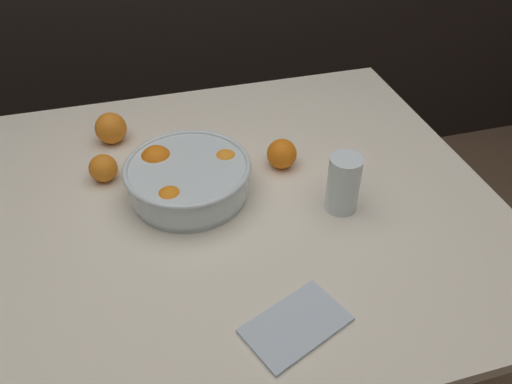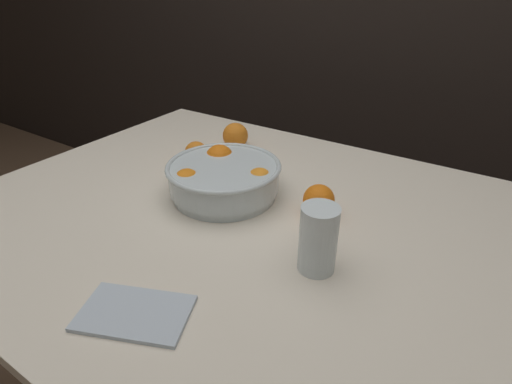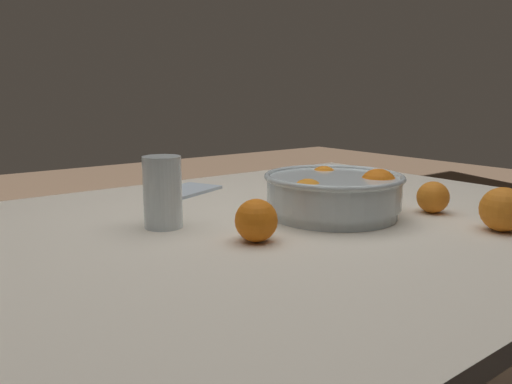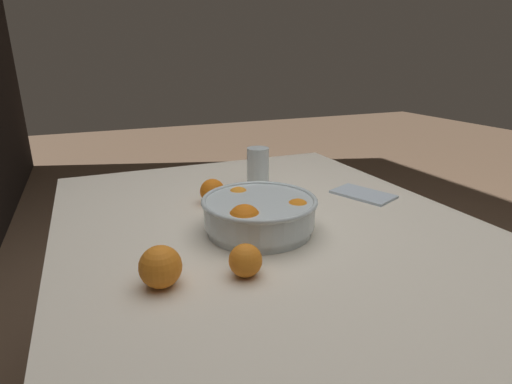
% 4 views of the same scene
% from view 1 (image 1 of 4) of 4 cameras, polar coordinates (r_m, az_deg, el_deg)
% --- Properties ---
extents(ground_plane, '(12.00, 12.00, 0.00)m').
position_cam_1_polar(ground_plane, '(1.73, -3.36, -19.77)').
color(ground_plane, brown).
extents(dining_table, '(1.30, 1.08, 0.73)m').
position_cam_1_polar(dining_table, '(1.20, -4.57, -3.65)').
color(dining_table, beige).
rests_on(dining_table, ground_plane).
extents(fruit_bowl, '(0.29, 0.29, 0.10)m').
position_cam_1_polar(fruit_bowl, '(1.16, -7.84, 1.62)').
color(fruit_bowl, silver).
rests_on(fruit_bowl, dining_table).
extents(juice_glass, '(0.07, 0.07, 0.14)m').
position_cam_1_polar(juice_glass, '(1.12, 9.92, 0.71)').
color(juice_glass, '#F4A314').
rests_on(juice_glass, dining_table).
extents(orange_loose_near_bowl, '(0.07, 0.07, 0.07)m').
position_cam_1_polar(orange_loose_near_bowl, '(1.26, -17.06, 2.61)').
color(orange_loose_near_bowl, orange).
rests_on(orange_loose_near_bowl, dining_table).
extents(orange_loose_front, '(0.08, 0.08, 0.08)m').
position_cam_1_polar(orange_loose_front, '(1.39, -16.26, 7.01)').
color(orange_loose_front, orange).
rests_on(orange_loose_front, dining_table).
extents(orange_loose_aside, '(0.08, 0.08, 0.08)m').
position_cam_1_polar(orange_loose_aside, '(1.24, 2.96, 4.38)').
color(orange_loose_aside, orange).
rests_on(orange_loose_aside, dining_table).
extents(napkin, '(0.21, 0.17, 0.01)m').
position_cam_1_polar(napkin, '(0.93, 4.57, -14.91)').
color(napkin, silver).
rests_on(napkin, dining_table).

